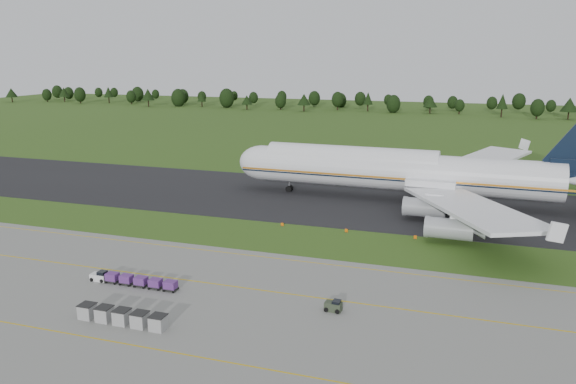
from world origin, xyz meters
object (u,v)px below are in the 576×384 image
(aircraft, at_px, (408,171))
(baggage_train, at_px, (132,280))
(uld_row, at_px, (122,317))
(utility_cart, at_px, (333,307))
(edge_markers, at_px, (346,231))

(aircraft, xyz_separation_m, baggage_train, (-30.56, -57.58, -5.82))
(uld_row, bearing_deg, utility_cart, 25.72)
(baggage_train, relative_size, edge_markers, 0.54)
(aircraft, bearing_deg, edge_markers, -107.17)
(utility_cart, relative_size, uld_row, 0.19)
(utility_cart, bearing_deg, uld_row, -154.28)
(baggage_train, distance_m, utility_cart, 27.98)
(uld_row, bearing_deg, edge_markers, 67.64)
(uld_row, distance_m, edge_markers, 45.93)
(aircraft, height_order, baggage_train, aircraft)
(aircraft, height_order, utility_cart, aircraft)
(aircraft, distance_m, utility_cart, 57.16)
(utility_cart, bearing_deg, baggage_train, -178.38)
(aircraft, xyz_separation_m, edge_markers, (-7.79, -25.23, -6.33))
(utility_cart, relative_size, edge_markers, 0.09)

